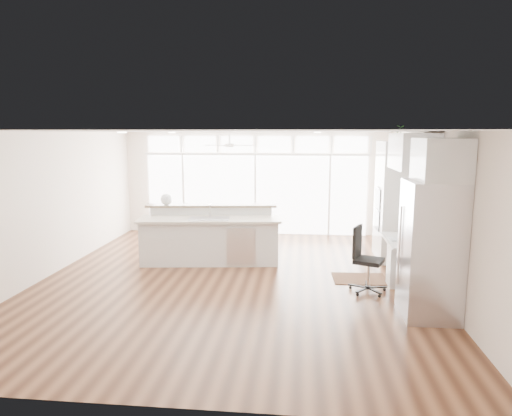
# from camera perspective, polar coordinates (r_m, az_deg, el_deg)

# --- Properties ---
(floor) EXTENTS (7.00, 8.00, 0.02)m
(floor) POSITION_cam_1_polar(r_m,az_deg,el_deg) (8.52, -2.86, -8.98)
(floor) COLOR #402213
(floor) RESTS_ON ground
(ceiling) EXTENTS (7.00, 8.00, 0.02)m
(ceiling) POSITION_cam_1_polar(r_m,az_deg,el_deg) (8.09, -3.02, 9.56)
(ceiling) COLOR white
(ceiling) RESTS_ON wall_back
(wall_back) EXTENTS (7.00, 0.04, 2.70)m
(wall_back) POSITION_cam_1_polar(r_m,az_deg,el_deg) (12.13, -0.04, 3.12)
(wall_back) COLOR white
(wall_back) RESTS_ON floor
(wall_front) EXTENTS (7.00, 0.04, 2.70)m
(wall_front) POSITION_cam_1_polar(r_m,az_deg,el_deg) (4.39, -11.04, -8.35)
(wall_front) COLOR white
(wall_front) RESTS_ON floor
(wall_left) EXTENTS (0.04, 8.00, 2.70)m
(wall_left) POSITION_cam_1_polar(r_m,az_deg,el_deg) (9.39, -24.55, 0.43)
(wall_left) COLOR white
(wall_left) RESTS_ON floor
(wall_right) EXTENTS (0.04, 8.00, 2.70)m
(wall_right) POSITION_cam_1_polar(r_m,az_deg,el_deg) (8.41, 21.35, -0.32)
(wall_right) COLOR white
(wall_right) RESTS_ON floor
(glass_wall) EXTENTS (5.80, 0.06, 2.08)m
(glass_wall) POSITION_cam_1_polar(r_m,az_deg,el_deg) (12.11, -0.07, 1.68)
(glass_wall) COLOR white
(glass_wall) RESTS_ON wall_back
(transom_row) EXTENTS (5.90, 0.06, 0.40)m
(transom_row) POSITION_cam_1_polar(r_m,az_deg,el_deg) (12.00, -0.07, 7.98)
(transom_row) COLOR white
(transom_row) RESTS_ON wall_back
(desk_window) EXTENTS (0.04, 0.85, 0.85)m
(desk_window) POSITION_cam_1_polar(r_m,az_deg,el_deg) (8.66, 20.66, 1.32)
(desk_window) COLOR white
(desk_window) RESTS_ON wall_right
(ceiling_fan) EXTENTS (1.16, 1.16, 0.32)m
(ceiling_fan) POSITION_cam_1_polar(r_m,az_deg,el_deg) (10.93, -3.34, 8.35)
(ceiling_fan) COLOR white
(ceiling_fan) RESTS_ON ceiling
(recessed_lights) EXTENTS (3.40, 3.00, 0.02)m
(recessed_lights) POSITION_cam_1_polar(r_m,az_deg,el_deg) (8.29, -2.80, 9.42)
(recessed_lights) COLOR white
(recessed_lights) RESTS_ON ceiling
(oven_cabinet) EXTENTS (0.64, 1.20, 2.50)m
(oven_cabinet) POSITION_cam_1_polar(r_m,az_deg,el_deg) (10.08, 16.83, 0.86)
(oven_cabinet) COLOR silver
(oven_cabinet) RESTS_ON floor
(desk_nook) EXTENTS (0.72, 1.30, 0.76)m
(desk_nook) POSITION_cam_1_polar(r_m,az_deg,el_deg) (8.81, 18.13, -6.19)
(desk_nook) COLOR silver
(desk_nook) RESTS_ON floor
(upper_cabinets) EXTENTS (0.64, 1.30, 0.64)m
(upper_cabinets) POSITION_cam_1_polar(r_m,az_deg,el_deg) (8.52, 19.07, 6.70)
(upper_cabinets) COLOR silver
(upper_cabinets) RESTS_ON wall_right
(refrigerator) EXTENTS (0.76, 0.90, 2.00)m
(refrigerator) POSITION_cam_1_polar(r_m,az_deg,el_deg) (7.10, 21.00, -4.89)
(refrigerator) COLOR silver
(refrigerator) RESTS_ON floor
(fridge_cabinet) EXTENTS (0.64, 0.90, 0.60)m
(fridge_cabinet) POSITION_cam_1_polar(r_m,az_deg,el_deg) (6.93, 22.11, 5.61)
(fridge_cabinet) COLOR silver
(fridge_cabinet) RESTS_ON wall_right
(framed_photos) EXTENTS (0.06, 0.22, 0.80)m
(framed_photos) POSITION_cam_1_polar(r_m,az_deg,el_deg) (9.27, 19.64, 0.94)
(framed_photos) COLOR black
(framed_photos) RESTS_ON wall_right
(kitchen_island) EXTENTS (3.01, 1.42, 1.15)m
(kitchen_island) POSITION_cam_1_polar(r_m,az_deg,el_deg) (9.48, -5.78, -3.44)
(kitchen_island) COLOR silver
(kitchen_island) RESTS_ON floor
(rug) EXTENTS (1.00, 0.74, 0.01)m
(rug) POSITION_cam_1_polar(r_m,az_deg,el_deg) (8.75, 12.83, -8.61)
(rug) COLOR #331B10
(rug) RESTS_ON floor
(office_chair) EXTENTS (0.74, 0.72, 1.11)m
(office_chair) POSITION_cam_1_polar(r_m,az_deg,el_deg) (7.94, 13.93, -6.36)
(office_chair) COLOR black
(office_chair) RESTS_ON floor
(fishbowl) EXTENTS (0.30, 0.30, 0.25)m
(fishbowl) POSITION_cam_1_polar(r_m,az_deg,el_deg) (9.87, -11.14, 1.07)
(fishbowl) COLOR white
(fishbowl) RESTS_ON kitchen_island
(monitor) EXTENTS (0.12, 0.44, 0.36)m
(monitor) POSITION_cam_1_polar(r_m,az_deg,el_deg) (8.66, 17.80, -2.62)
(monitor) COLOR black
(monitor) RESTS_ON desk_nook
(keyboard) EXTENTS (0.15, 0.32, 0.02)m
(keyboard) POSITION_cam_1_polar(r_m,az_deg,el_deg) (8.66, 16.64, -3.72)
(keyboard) COLOR silver
(keyboard) RESTS_ON desk_nook
(potted_plant) EXTENTS (0.30, 0.33, 0.25)m
(potted_plant) POSITION_cam_1_polar(r_m,az_deg,el_deg) (9.98, 17.21, 8.70)
(potted_plant) COLOR #2D5B27
(potted_plant) RESTS_ON oven_cabinet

